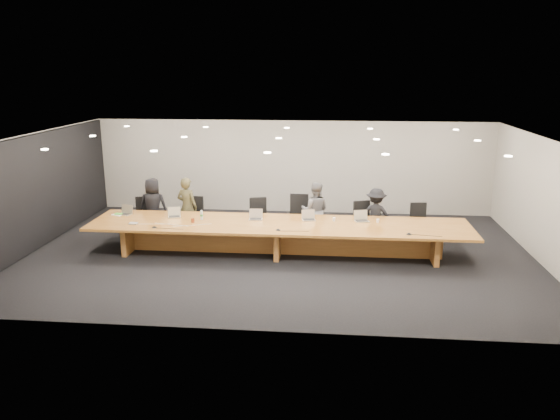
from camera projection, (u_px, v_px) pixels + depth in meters
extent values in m
plane|color=black|center=(279.00, 253.00, 13.10)|extent=(12.00, 12.00, 0.00)
cube|color=beige|center=(292.00, 167.00, 16.60)|extent=(12.00, 0.02, 2.80)
cube|color=black|center=(37.00, 193.00, 13.30)|extent=(0.08, 7.84, 2.74)
cube|color=brown|center=(279.00, 225.00, 12.92)|extent=(9.00, 1.80, 0.06)
cube|color=brown|center=(279.00, 240.00, 13.01)|extent=(7.65, 0.15, 0.69)
cube|color=brown|center=(133.00, 235.00, 13.34)|extent=(0.12, 1.26, 0.69)
cube|color=brown|center=(279.00, 240.00, 13.01)|extent=(0.12, 1.26, 0.69)
cube|color=brown|center=(433.00, 244.00, 12.68)|extent=(0.12, 1.26, 0.69)
imported|color=black|center=(153.00, 207.00, 14.40)|extent=(0.78, 0.53, 1.54)
imported|color=#38351F|center=(187.00, 207.00, 14.26)|extent=(0.67, 0.54, 1.58)
imported|color=#59595B|center=(315.00, 211.00, 14.07)|extent=(0.76, 0.62, 1.49)
imported|color=black|center=(376.00, 215.00, 13.86)|extent=(0.96, 0.64, 1.38)
cylinder|color=#AEBEB8|center=(202.00, 215.00, 13.21)|extent=(0.08, 0.08, 0.22)
cylinder|color=maroon|center=(193.00, 220.00, 12.98)|extent=(0.09, 0.09, 0.10)
cone|color=silver|center=(334.00, 219.00, 13.10)|extent=(0.08, 0.08, 0.08)
cone|color=white|center=(378.00, 221.00, 12.98)|extent=(0.08, 0.08, 0.08)
cube|color=silver|center=(118.00, 215.00, 13.66)|extent=(0.33, 0.31, 0.02)
cube|color=green|center=(119.00, 214.00, 13.64)|extent=(0.18, 0.11, 0.03)
cube|color=#A8A8AC|center=(133.00, 223.00, 12.86)|extent=(0.19, 0.14, 0.03)
cone|color=black|center=(154.00, 227.00, 12.56)|extent=(0.16, 0.16, 0.03)
cone|color=black|center=(278.00, 230.00, 12.37)|extent=(0.14, 0.14, 0.03)
cone|color=black|center=(409.00, 234.00, 12.05)|extent=(0.16, 0.16, 0.03)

